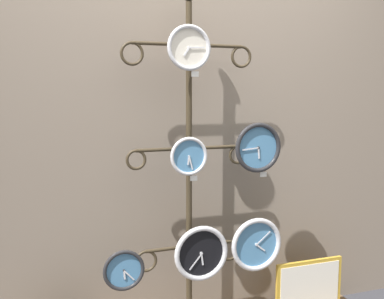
% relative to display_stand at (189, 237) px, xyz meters
% --- Properties ---
extents(shop_wall, '(4.40, 0.04, 2.80)m').
position_rel_display_stand_xyz_m(shop_wall, '(-0.00, 0.16, 0.80)').
color(shop_wall, gray).
rests_on(shop_wall, ground_plane).
extents(display_stand, '(0.75, 0.42, 1.95)m').
position_rel_display_stand_xyz_m(display_stand, '(0.00, 0.00, 0.00)').
color(display_stand, '#382D1E').
rests_on(display_stand, ground_plane).
extents(clock_top_center, '(0.24, 0.04, 0.24)m').
position_rel_display_stand_xyz_m(clock_top_center, '(-0.03, -0.10, 1.05)').
color(clock_top_center, silver).
extents(clock_middle_center, '(0.21, 0.04, 0.21)m').
position_rel_display_stand_xyz_m(clock_middle_center, '(-0.04, -0.10, 0.48)').
color(clock_middle_center, '#4C84B2').
extents(clock_middle_right, '(0.28, 0.04, 0.28)m').
position_rel_display_stand_xyz_m(clock_middle_right, '(0.38, -0.09, 0.51)').
color(clock_middle_right, '#4C84B2').
extents(clock_bottom_left, '(0.22, 0.04, 0.22)m').
position_rel_display_stand_xyz_m(clock_bottom_left, '(-0.39, -0.10, -0.10)').
color(clock_bottom_left, '#4C84B2').
extents(clock_bottom_center, '(0.31, 0.04, 0.31)m').
position_rel_display_stand_xyz_m(clock_bottom_center, '(0.03, -0.10, -0.06)').
color(clock_bottom_center, black).
extents(clock_bottom_right, '(0.32, 0.04, 0.32)m').
position_rel_display_stand_xyz_m(clock_bottom_right, '(0.38, -0.09, -0.06)').
color(clock_bottom_right, '#4C84B2').
extents(picture_frame, '(0.46, 0.02, 0.33)m').
position_rel_display_stand_xyz_m(picture_frame, '(0.75, -0.08, -0.37)').
color(picture_frame, gold).
rests_on(picture_frame, low_shelf).
extents(price_tag_upper, '(0.04, 0.00, 0.03)m').
position_rel_display_stand_xyz_m(price_tag_upper, '(-0.00, -0.10, 0.91)').
color(price_tag_upper, white).
extents(price_tag_mid, '(0.04, 0.00, 0.03)m').
position_rel_display_stand_xyz_m(price_tag_mid, '(-0.01, -0.10, 0.36)').
color(price_tag_mid, white).
extents(price_tag_lower, '(0.04, 0.00, 0.03)m').
position_rel_display_stand_xyz_m(price_tag_lower, '(0.41, -0.10, 0.35)').
color(price_tag_lower, white).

